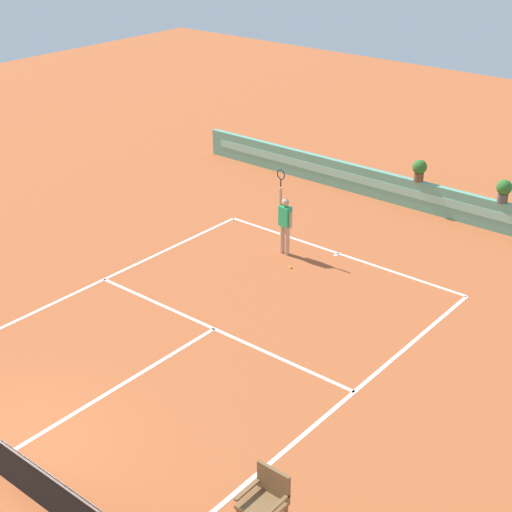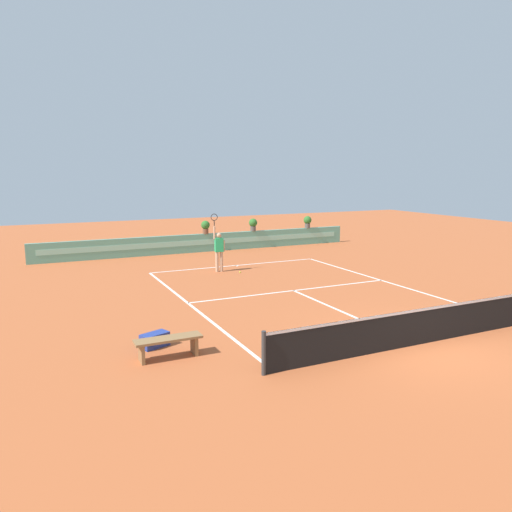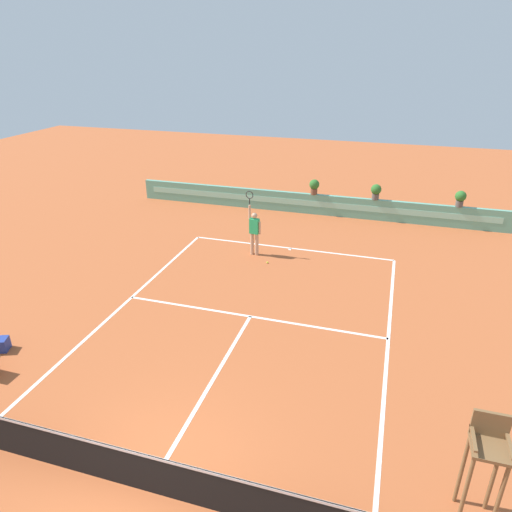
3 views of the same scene
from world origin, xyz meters
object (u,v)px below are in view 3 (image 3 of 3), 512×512
umpire_chair (486,458)px  potted_plant_far_right (460,198)px  tennis_player (254,230)px  potted_plant_right (376,191)px  tennis_ball_near_baseline (268,262)px  potted_plant_centre (314,186)px

umpire_chair → potted_plant_far_right: bearing=86.5°
tennis_player → potted_plant_right: 6.96m
tennis_ball_near_baseline → potted_plant_centre: 6.34m
potted_plant_far_right → potted_plant_right: 3.66m
tennis_ball_near_baseline → potted_plant_right: size_ratio=0.09×
potted_plant_right → potted_plant_centre: bearing=180.0°
tennis_player → tennis_ball_near_baseline: bearing=-41.9°
tennis_player → potted_plant_right: size_ratio=3.57×
tennis_ball_near_baseline → potted_plant_far_right: potted_plant_far_right is taller
tennis_player → potted_plant_far_right: size_ratio=3.57×
tennis_ball_near_baseline → potted_plant_centre: (0.61, 6.16, 1.38)m
umpire_chair → tennis_ball_near_baseline: bearing=124.9°
potted_plant_centre → potted_plant_right: size_ratio=1.00×
umpire_chair → potted_plant_centre: umpire_chair is taller
potted_plant_far_right → potted_plant_centre: bearing=180.0°
umpire_chair → tennis_player: tennis_player is taller
potted_plant_far_right → umpire_chair: bearing=-93.5°
umpire_chair → potted_plant_right: (-2.74, 15.13, 0.07)m
potted_plant_centre → potted_plant_far_right: 6.56m
umpire_chair → potted_plant_right: bearing=100.3°
tennis_player → potted_plant_far_right: 9.63m
potted_plant_centre → potted_plant_right: 2.90m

